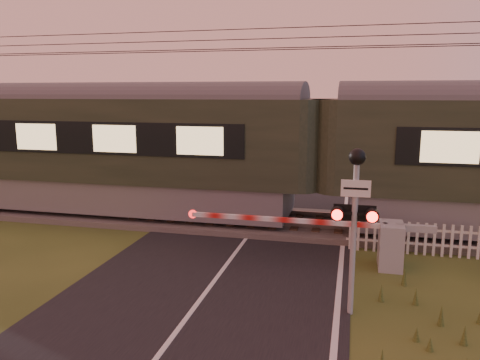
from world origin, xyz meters
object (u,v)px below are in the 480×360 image
(crossing_signal, at_px, (355,202))
(picket_fence, at_px, (413,238))
(train, at_px, (321,153))
(boom_gate, at_px, (380,242))

(crossing_signal, height_order, picket_fence, crossing_signal)
(picket_fence, bearing_deg, train, 143.74)
(train, xyz_separation_m, picket_fence, (2.58, -1.89, -1.95))
(train, xyz_separation_m, boom_gate, (1.70, -3.03, -1.77))
(boom_gate, height_order, crossing_signal, crossing_signal)
(boom_gate, bearing_deg, crossing_signal, -103.69)
(boom_gate, relative_size, crossing_signal, 1.92)
(train, height_order, crossing_signal, train)
(train, height_order, picket_fence, train)
(crossing_signal, bearing_deg, train, 100.24)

